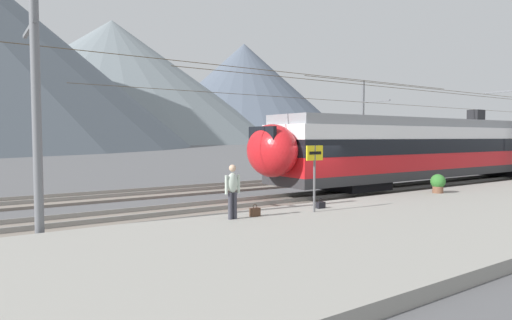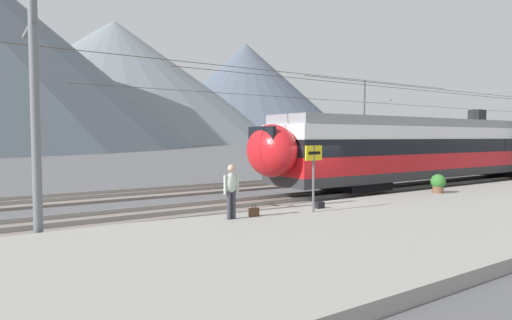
{
  "view_description": "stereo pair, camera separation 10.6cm",
  "coord_description": "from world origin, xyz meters",
  "px_view_note": "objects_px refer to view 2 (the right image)",
  "views": [
    {
      "loc": [
        -12.14,
        -13.47,
        2.86
      ],
      "look_at": [
        -0.25,
        4.06,
        1.73
      ],
      "focal_mm": 30.41,
      "sensor_mm": 36.0,
      "label": 1
    },
    {
      "loc": [
        -12.05,
        -13.53,
        2.86
      ],
      "look_at": [
        -0.25,
        4.06,
        1.73
      ],
      "focal_mm": 30.41,
      "sensor_mm": 36.0,
      "label": 2
    }
  ],
  "objects_px": {
    "handbag_near_sign": "(320,205)",
    "catenary_mast_far_side": "(365,125)",
    "train_far_track": "(506,144)",
    "catenary_mast_west": "(34,92)",
    "potted_plant_platform_edge": "(438,182)",
    "platform_sign": "(314,163)",
    "passenger_walking": "(231,189)",
    "train_near_platform": "(437,148)",
    "handbag_beside_passenger": "(254,212)"
  },
  "relations": [
    {
      "from": "handbag_beside_passenger",
      "to": "potted_plant_platform_edge",
      "type": "relative_size",
      "value": 0.46
    },
    {
      "from": "train_far_track",
      "to": "platform_sign",
      "type": "distance_m",
      "value": 33.79
    },
    {
      "from": "passenger_walking",
      "to": "platform_sign",
      "type": "bearing_deg",
      "value": -8.95
    },
    {
      "from": "passenger_walking",
      "to": "potted_plant_platform_edge",
      "type": "bearing_deg",
      "value": 0.71
    },
    {
      "from": "handbag_beside_passenger",
      "to": "platform_sign",
      "type": "bearing_deg",
      "value": -12.08
    },
    {
      "from": "handbag_beside_passenger",
      "to": "handbag_near_sign",
      "type": "xyz_separation_m",
      "value": [
        2.82,
        -0.01,
        -0.02
      ]
    },
    {
      "from": "catenary_mast_west",
      "to": "train_near_platform",
      "type": "bearing_deg",
      "value": 4.93
    },
    {
      "from": "platform_sign",
      "to": "potted_plant_platform_edge",
      "type": "xyz_separation_m",
      "value": [
        8.0,
        0.6,
        -1.17
      ]
    },
    {
      "from": "catenary_mast_far_side",
      "to": "handbag_near_sign",
      "type": "relative_size",
      "value": 121.42
    },
    {
      "from": "catenary_mast_far_side",
      "to": "passenger_walking",
      "type": "bearing_deg",
      "value": -148.6
    },
    {
      "from": "passenger_walking",
      "to": "potted_plant_platform_edge",
      "type": "relative_size",
      "value": 1.97
    },
    {
      "from": "handbag_near_sign",
      "to": "catenary_mast_far_side",
      "type": "bearing_deg",
      "value": 37.26
    },
    {
      "from": "train_far_track",
      "to": "handbag_beside_passenger",
      "type": "bearing_deg",
      "value": -165.14
    },
    {
      "from": "train_near_platform",
      "to": "platform_sign",
      "type": "bearing_deg",
      "value": -163.23
    },
    {
      "from": "handbag_near_sign",
      "to": "potted_plant_platform_edge",
      "type": "xyz_separation_m",
      "value": [
        7.3,
        0.15,
        0.36
      ]
    },
    {
      "from": "passenger_walking",
      "to": "catenary_mast_far_side",
      "type": "bearing_deg",
      "value": 31.4
    },
    {
      "from": "platform_sign",
      "to": "handbag_near_sign",
      "type": "bearing_deg",
      "value": 32.45
    },
    {
      "from": "catenary_mast_far_side",
      "to": "train_near_platform",
      "type": "bearing_deg",
      "value": -109.73
    },
    {
      "from": "platform_sign",
      "to": "catenary_mast_west",
      "type": "bearing_deg",
      "value": 165.92
    },
    {
      "from": "passenger_walking",
      "to": "handbag_near_sign",
      "type": "relative_size",
      "value": 4.76
    },
    {
      "from": "catenary_mast_west",
      "to": "platform_sign",
      "type": "bearing_deg",
      "value": -14.08
    },
    {
      "from": "platform_sign",
      "to": "handbag_near_sign",
      "type": "distance_m",
      "value": 1.75
    },
    {
      "from": "catenary_mast_far_side",
      "to": "platform_sign",
      "type": "bearing_deg",
      "value": -142.94
    },
    {
      "from": "train_far_track",
      "to": "potted_plant_platform_edge",
      "type": "relative_size",
      "value": 36.37
    },
    {
      "from": "train_far_track",
      "to": "platform_sign",
      "type": "bearing_deg",
      "value": -163.47
    },
    {
      "from": "train_near_platform",
      "to": "passenger_walking",
      "type": "xyz_separation_m",
      "value": [
        -15.72,
        -3.39,
        -0.96
      ]
    },
    {
      "from": "train_near_platform",
      "to": "catenary_mast_far_side",
      "type": "distance_m",
      "value": 8.59
    },
    {
      "from": "train_near_platform",
      "to": "passenger_walking",
      "type": "distance_m",
      "value": 16.11
    },
    {
      "from": "passenger_walking",
      "to": "potted_plant_platform_edge",
      "type": "height_order",
      "value": "passenger_walking"
    },
    {
      "from": "train_near_platform",
      "to": "handbag_near_sign",
      "type": "xyz_separation_m",
      "value": [
        -12.07,
        -3.4,
        -1.79
      ]
    },
    {
      "from": "train_far_track",
      "to": "catenary_mast_far_side",
      "type": "relative_size",
      "value": 0.72
    },
    {
      "from": "catenary_mast_west",
      "to": "handbag_near_sign",
      "type": "relative_size",
      "value": 121.42
    },
    {
      "from": "catenary_mast_far_side",
      "to": "potted_plant_platform_edge",
      "type": "relative_size",
      "value": 50.19
    },
    {
      "from": "catenary_mast_far_side",
      "to": "potted_plant_platform_edge",
      "type": "height_order",
      "value": "catenary_mast_far_side"
    },
    {
      "from": "train_far_track",
      "to": "catenary_mast_far_side",
      "type": "bearing_deg",
      "value": 172.57
    },
    {
      "from": "train_near_platform",
      "to": "handbag_beside_passenger",
      "type": "relative_size",
      "value": 62.87
    },
    {
      "from": "platform_sign",
      "to": "handbag_beside_passenger",
      "type": "distance_m",
      "value": 2.64
    },
    {
      "from": "catenary_mast_west",
      "to": "handbag_beside_passenger",
      "type": "bearing_deg",
      "value": -14.77
    },
    {
      "from": "catenary_mast_far_side",
      "to": "handbag_beside_passenger",
      "type": "distance_m",
      "value": 21.32
    },
    {
      "from": "catenary_mast_west",
      "to": "potted_plant_platform_edge",
      "type": "height_order",
      "value": "catenary_mast_west"
    },
    {
      "from": "catenary_mast_far_side",
      "to": "platform_sign",
      "type": "height_order",
      "value": "catenary_mast_far_side"
    },
    {
      "from": "handbag_beside_passenger",
      "to": "catenary_mast_west",
      "type": "bearing_deg",
      "value": 165.23
    },
    {
      "from": "train_near_platform",
      "to": "handbag_beside_passenger",
      "type": "bearing_deg",
      "value": -167.16
    },
    {
      "from": "catenary_mast_west",
      "to": "platform_sign",
      "type": "relative_size",
      "value": 19.14
    },
    {
      "from": "handbag_beside_passenger",
      "to": "potted_plant_platform_edge",
      "type": "height_order",
      "value": "potted_plant_platform_edge"
    },
    {
      "from": "handbag_near_sign",
      "to": "platform_sign",
      "type": "bearing_deg",
      "value": -147.55
    },
    {
      "from": "catenary_mast_far_side",
      "to": "passenger_walking",
      "type": "xyz_separation_m",
      "value": [
        -18.57,
        -11.33,
        -2.51
      ]
    },
    {
      "from": "handbag_beside_passenger",
      "to": "handbag_near_sign",
      "type": "height_order",
      "value": "handbag_beside_passenger"
    },
    {
      "from": "train_near_platform",
      "to": "catenary_mast_far_side",
      "type": "height_order",
      "value": "catenary_mast_far_side"
    },
    {
      "from": "train_far_track",
      "to": "handbag_beside_passenger",
      "type": "relative_size",
      "value": 78.53
    }
  ]
}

